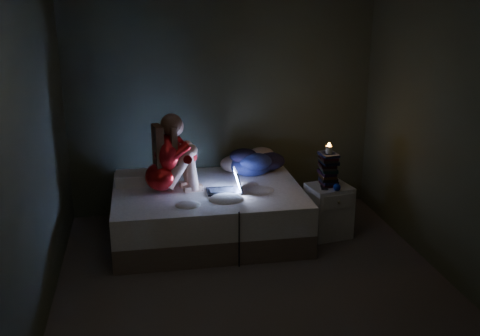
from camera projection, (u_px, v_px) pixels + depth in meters
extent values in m
cube|color=#464241|center=(253.00, 283.00, 5.32)|extent=(3.60, 3.80, 0.02)
cube|color=#41493A|center=(222.00, 105.00, 6.72)|extent=(3.60, 0.02, 2.60)
cube|color=#41493A|center=(324.00, 239.00, 3.13)|extent=(3.60, 0.02, 2.60)
cube|color=#41493A|center=(36.00, 158.00, 4.62)|extent=(0.02, 3.80, 2.60)
cube|color=#41493A|center=(448.00, 138.00, 5.23)|extent=(0.02, 3.80, 2.60)
cube|color=white|center=(136.00, 178.00, 6.28)|extent=(0.43, 0.31, 0.13)
cube|color=silver|center=(328.00, 211.00, 6.24)|extent=(0.50, 0.46, 0.58)
cylinder|color=beige|center=(329.00, 149.00, 6.05)|extent=(0.07, 0.07, 0.08)
cube|color=black|center=(323.00, 187.00, 6.09)|extent=(0.12, 0.16, 0.01)
sphere|color=navy|center=(334.00, 188.00, 5.98)|extent=(0.08, 0.08, 0.08)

